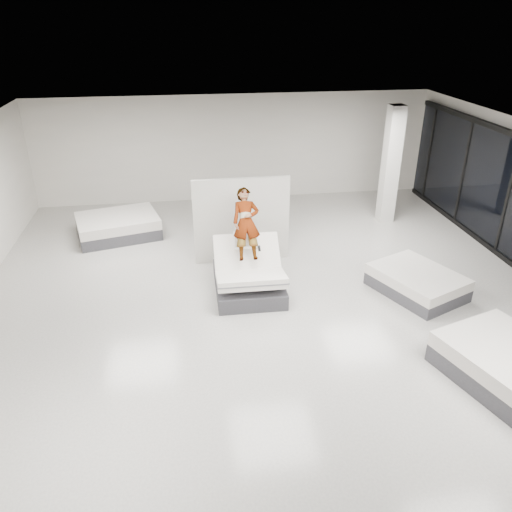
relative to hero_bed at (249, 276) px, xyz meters
name	(u,v)px	position (x,y,z in m)	size (l,w,h in m)	color
room	(277,243)	(0.37, -1.11, 1.24)	(14.00, 14.04, 3.20)	beige
hero_bed	(249,276)	(0.00, 0.00, 0.00)	(1.43, 1.88, 1.18)	#3E3E44
person	(246,235)	(0.01, 0.32, 0.81)	(0.57, 0.37, 1.56)	slate
remote	(259,248)	(0.22, -0.03, 0.64)	(0.05, 0.14, 0.03)	black
divider_panel	(242,220)	(0.05, 1.50, 0.66)	(2.23, 0.10, 2.03)	silver
flat_bed_right_far	(417,282)	(3.50, -0.59, -0.12)	(1.93, 2.16, 0.49)	#3E3E44
flat_bed_left_far	(118,226)	(-3.01, 3.38, -0.08)	(2.33, 1.97, 0.56)	#3E3E44
column	(391,165)	(4.37, 3.39, 1.24)	(0.40, 0.40, 3.20)	silver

